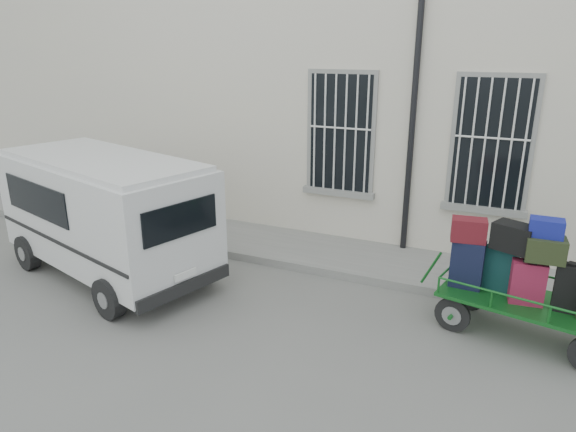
% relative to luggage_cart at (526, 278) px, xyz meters
% --- Properties ---
extents(ground, '(80.00, 80.00, 0.00)m').
position_rel_luggage_cart_xyz_m(ground, '(-3.05, -0.63, -0.90)').
color(ground, slate).
rests_on(ground, ground).
extents(building, '(24.00, 5.15, 6.00)m').
position_rel_luggage_cart_xyz_m(building, '(-3.05, 4.87, 2.10)').
color(building, beige).
rests_on(building, ground).
extents(sidewalk, '(24.00, 1.70, 0.15)m').
position_rel_luggage_cart_xyz_m(sidewalk, '(-3.05, 1.57, -0.82)').
color(sidewalk, slate).
rests_on(sidewalk, ground).
extents(luggage_cart, '(2.65, 1.43, 1.76)m').
position_rel_luggage_cart_xyz_m(luggage_cart, '(0.00, 0.00, 0.00)').
color(luggage_cart, black).
rests_on(luggage_cart, ground).
extents(van, '(4.49, 2.84, 2.11)m').
position_rel_luggage_cart_xyz_m(van, '(-6.59, -0.70, 0.31)').
color(van, silver).
rests_on(van, ground).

